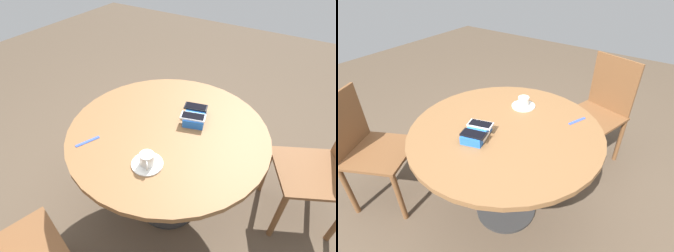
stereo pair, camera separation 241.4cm
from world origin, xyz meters
The scene contains 9 objects.
ground_plane centered at (0.00, 0.00, 0.00)m, with size 8.00×8.00×0.00m, color brown.
round_table centered at (0.00, 0.00, 0.62)m, with size 1.14×1.14×0.72m.
phone_box centered at (-0.16, 0.09, 0.74)m, with size 0.21×0.17×0.05m.
phone_black centered at (-0.21, 0.07, 0.77)m, with size 0.10×0.15×0.01m.
phone_white centered at (-0.11, 0.10, 0.77)m, with size 0.11×0.16×0.01m.
saucer centered at (0.28, 0.06, 0.72)m, with size 0.16×0.16×0.01m, color silver.
coffee_cup centered at (0.29, 0.06, 0.76)m, with size 0.09×0.08×0.06m.
lanyard_strap centered at (0.32, -0.31, 0.72)m, with size 0.13×0.02×0.00m, color blue.
chair_far_side centered at (-0.43, 0.85, 0.45)m, with size 0.56×0.56×0.86m.
Camera 1 is at (0.97, 0.60, 1.68)m, focal length 28.00 mm.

